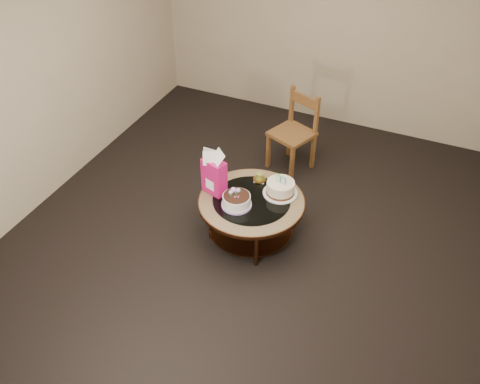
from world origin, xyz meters
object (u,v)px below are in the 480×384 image
at_px(coffee_table, 251,206).
at_px(gift_bag, 214,172).
at_px(decorated_cake, 237,201).
at_px(cream_cake, 280,188).
at_px(dining_chair, 294,132).

distance_m(coffee_table, gift_bag, 0.48).
xyz_separation_m(coffee_table, decorated_cake, (-0.10, -0.13, 0.13)).
bearing_deg(coffee_table, gift_bag, -175.67).
xyz_separation_m(cream_cake, dining_chair, (-0.25, 1.09, -0.06)).
bearing_deg(dining_chair, gift_bag, -82.64).
height_order(cream_cake, dining_chair, dining_chair).
bearing_deg(decorated_cake, coffee_table, 54.44).
relative_size(coffee_table, decorated_cake, 3.59).
relative_size(cream_cake, dining_chair, 0.37).
bearing_deg(decorated_cake, gift_bag, 159.34).
xyz_separation_m(gift_bag, dining_chair, (0.34, 1.32, -0.22)).
bearing_deg(cream_cake, dining_chair, 122.22).
distance_m(coffee_table, cream_cake, 0.33).
distance_m(cream_cake, dining_chair, 1.12).
xyz_separation_m(cream_cake, gift_bag, (-0.59, -0.23, 0.16)).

